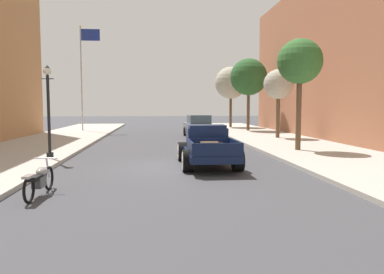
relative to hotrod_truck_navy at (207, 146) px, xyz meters
name	(u,v)px	position (x,y,z in m)	size (l,w,h in m)	color
ground_plane	(174,167)	(-1.31, -0.40, -0.75)	(140.00, 140.00, 0.00)	#3D3D42
sidewalk_right	(354,162)	(5.94, -0.40, -0.68)	(5.50, 64.00, 0.15)	#ADA89E
hotrod_truck_navy	(207,146)	(0.00, 0.00, 0.00)	(2.21, 4.95, 1.58)	#0F1938
motorcycle_parked	(39,179)	(-5.00, -4.77, -0.31)	(0.62, 2.12, 0.93)	black
car_background_grey	(199,127)	(1.13, 12.99, 0.01)	(2.05, 4.39, 1.65)	slate
street_lamp_near	(48,105)	(-6.42, 1.36, 1.63)	(0.50, 0.32, 3.85)	black
flagpole	(84,66)	(-8.30, 19.32, 5.02)	(1.74, 0.16, 9.16)	#B2B2B7
street_tree_nearest	(300,62)	(5.01, 3.28, 3.68)	(2.20, 2.20, 5.44)	brown
street_tree_second	(279,85)	(6.30, 10.33, 2.99)	(2.02, 2.02, 4.66)	brown
street_tree_third	(249,77)	(6.10, 17.85, 4.08)	(3.23, 3.23, 6.31)	brown
street_tree_farthest	(231,83)	(5.59, 23.19, 3.88)	(3.24, 3.24, 6.12)	brown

